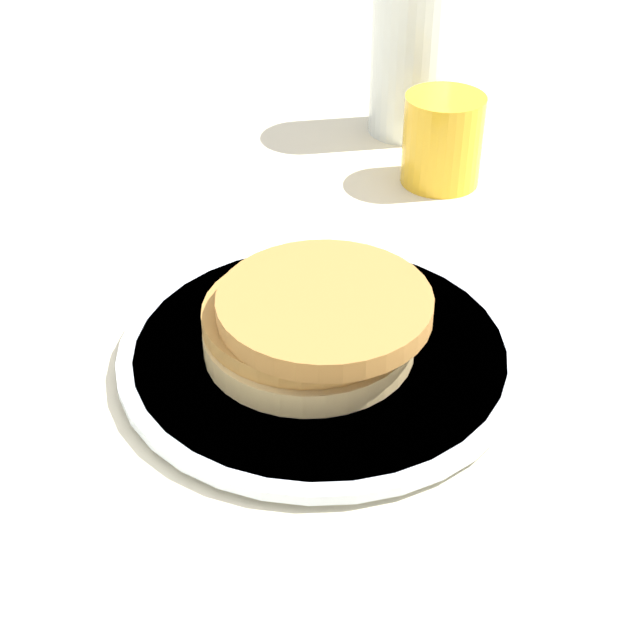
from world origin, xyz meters
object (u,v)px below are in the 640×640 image
Objects in this scene: pancake_stack at (314,321)px; water_bottle_far at (412,46)px; plate at (320,352)px; juice_glass at (442,140)px.

pancake_stack is 0.82× the size of water_bottle_far.
plate is 3.34× the size of juice_glass.
pancake_stack is at bearing 79.87° from plate.
juice_glass is 0.12m from water_bottle_far.
water_bottle_far is (0.27, -0.26, 0.08)m from plate.
juice_glass reaches higher than pancake_stack.
plate is at bearing 126.39° from juice_glass.
plate is at bearing 135.65° from water_bottle_far.
water_bottle_far is (0.10, -0.04, 0.04)m from juice_glass.
plate is at bearing -100.13° from pancake_stack.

